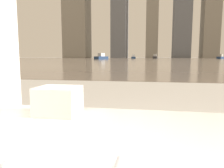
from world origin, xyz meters
name	(u,v)px	position (x,y,z in m)	size (l,w,h in m)	color
towel_stack	(58,101)	(-0.20, 0.82, 0.60)	(0.23, 0.21, 0.16)	white
harbor_water	(149,59)	(0.00, 62.00, 0.01)	(180.00, 110.00, 0.01)	gray
harbor_boat_0	(155,57)	(2.22, 83.79, 0.59)	(1.79, 4.51, 1.66)	#2D2D33
harbor_boat_2	(133,57)	(-5.48, 78.18, 0.52)	(1.82, 4.02, 1.45)	navy
harbor_boat_3	(221,57)	(23.81, 78.74, 0.55)	(3.47, 4.18, 1.54)	navy
harbor_boat_4	(101,57)	(-12.69, 57.98, 0.61)	(3.25, 4.80, 1.71)	navy
skyline_tower_1	(120,7)	(-15.90, 118.00, 26.82)	(7.88, 12.94, 53.63)	slate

